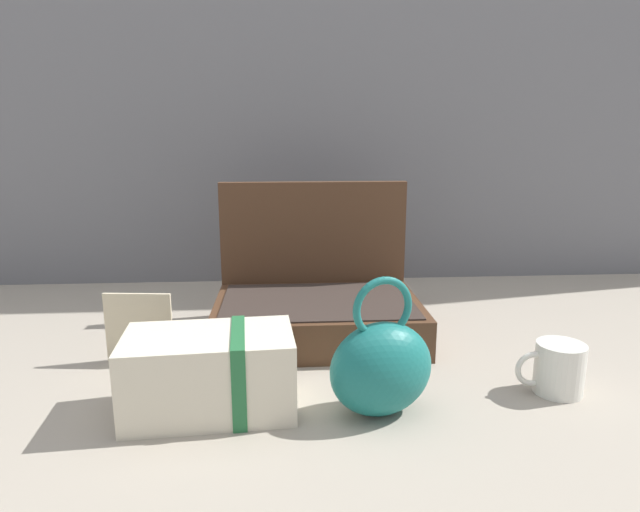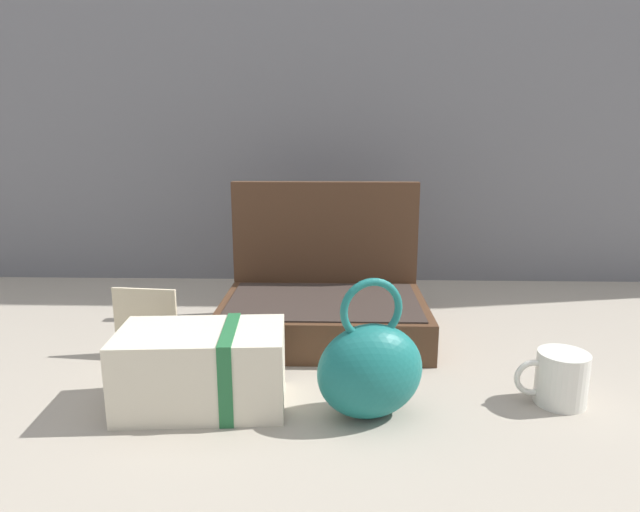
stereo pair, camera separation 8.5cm
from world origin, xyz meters
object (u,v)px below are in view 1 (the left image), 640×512
coffee_mug (558,368)px  info_card_left (139,328)px  teal_pouch_handbag (381,366)px  cream_toiletry_bag (212,373)px  open_suitcase (316,301)px

coffee_mug → info_card_left: info_card_left is taller
info_card_left → coffee_mug: bearing=-7.7°
coffee_mug → teal_pouch_handbag: bearing=-170.9°
teal_pouch_handbag → info_card_left: bearing=152.0°
teal_pouch_handbag → cream_toiletry_bag: size_ratio=0.82×
open_suitcase → cream_toiletry_bag: 0.36m
coffee_mug → info_card_left: 0.71m
open_suitcase → cream_toiletry_bag: bearing=-118.9°
teal_pouch_handbag → cream_toiletry_bag: 0.25m
coffee_mug → info_card_left: bearing=166.5°
coffee_mug → open_suitcase: bearing=141.3°
teal_pouch_handbag → cream_toiletry_bag: teal_pouch_handbag is taller
open_suitcase → coffee_mug: size_ratio=3.70×
open_suitcase → cream_toiletry_bag: open_suitcase is taller
cream_toiletry_bag → coffee_mug: 0.54m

